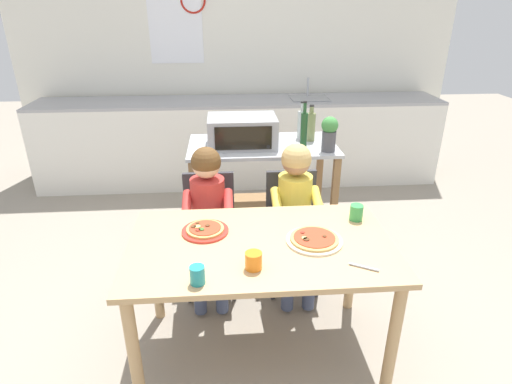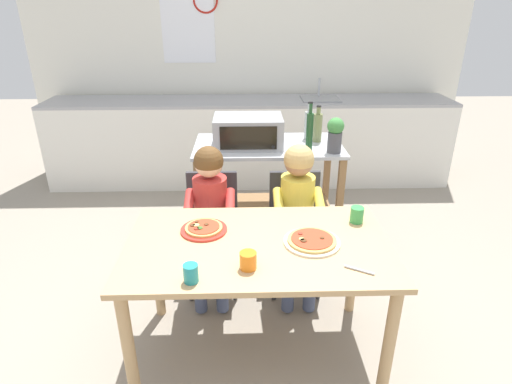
% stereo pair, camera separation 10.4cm
% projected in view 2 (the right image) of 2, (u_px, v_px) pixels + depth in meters
% --- Properties ---
extents(ground_plane, '(11.77, 11.77, 0.00)m').
position_uv_depth(ground_plane, '(253.00, 244.00, 3.54)').
color(ground_plane, gray).
extents(back_wall_tiled, '(4.77, 0.14, 2.70)m').
position_uv_depth(back_wall_tiled, '(249.00, 52.00, 4.64)').
color(back_wall_tiled, white).
rests_on(back_wall_tiled, ground).
extents(kitchen_counter, '(4.29, 0.60, 1.11)m').
position_uv_depth(kitchen_counter, '(250.00, 141.00, 4.63)').
color(kitchen_counter, silver).
rests_on(kitchen_counter, ground).
extents(kitchen_island_cart, '(1.14, 0.62, 0.85)m').
position_uv_depth(kitchen_island_cart, '(268.00, 177.00, 3.37)').
color(kitchen_island_cart, '#B7BABF').
rests_on(kitchen_island_cart, ground).
extents(toaster_oven, '(0.51, 0.37, 0.23)m').
position_uv_depth(toaster_oven, '(248.00, 131.00, 3.19)').
color(toaster_oven, '#999BA0').
rests_on(toaster_oven, kitchen_island_cart).
extents(bottle_tall_green_wine, '(0.06, 0.06, 0.30)m').
position_uv_depth(bottle_tall_green_wine, '(308.00, 124.00, 3.35)').
color(bottle_tall_green_wine, '#ADB7B2').
rests_on(bottle_tall_green_wine, kitchen_island_cart).
extents(bottle_squat_spirits, '(0.07, 0.07, 0.29)m').
position_uv_depth(bottle_squat_spirits, '(318.00, 127.00, 3.28)').
color(bottle_squat_spirits, olive).
rests_on(bottle_squat_spirits, kitchen_island_cart).
extents(bottle_brown_beer, '(0.05, 0.05, 0.36)m').
position_uv_depth(bottle_brown_beer, '(310.00, 131.00, 3.07)').
color(bottle_brown_beer, '#1E4723').
rests_on(bottle_brown_beer, kitchen_island_cart).
extents(potted_herb_plant, '(0.12, 0.12, 0.26)m').
position_uv_depth(potted_herb_plant, '(335.00, 134.00, 3.03)').
color(potted_herb_plant, '#4C4C51').
rests_on(potted_herb_plant, kitchen_island_cart).
extents(dining_table, '(1.36, 0.81, 0.73)m').
position_uv_depth(dining_table, '(258.00, 259.00, 2.20)').
color(dining_table, tan).
rests_on(dining_table, ground).
extents(dining_chair_left, '(0.36, 0.36, 0.81)m').
position_uv_depth(dining_chair_left, '(212.00, 223.00, 2.87)').
color(dining_chair_left, '#333338').
rests_on(dining_chair_left, ground).
extents(dining_chair_right, '(0.36, 0.36, 0.81)m').
position_uv_depth(dining_chair_right, '(295.00, 223.00, 2.88)').
color(dining_chair_right, '#333338').
rests_on(dining_chair_right, ground).
extents(child_in_red_shirt, '(0.32, 0.42, 1.03)m').
position_uv_depth(child_in_red_shirt, '(210.00, 207.00, 2.69)').
color(child_in_red_shirt, '#424C6B').
rests_on(child_in_red_shirt, ground).
extents(child_in_yellow_shirt, '(0.32, 0.42, 1.04)m').
position_uv_depth(child_in_yellow_shirt, '(298.00, 205.00, 2.69)').
color(child_in_yellow_shirt, '#424C6B').
rests_on(child_in_yellow_shirt, ground).
extents(pizza_plate_red_rimmed, '(0.25, 0.25, 0.03)m').
position_uv_depth(pizza_plate_red_rimmed, '(204.00, 229.00, 2.27)').
color(pizza_plate_red_rimmed, red).
rests_on(pizza_plate_red_rimmed, dining_table).
extents(pizza_plate_cream, '(0.29, 0.29, 0.03)m').
position_uv_depth(pizza_plate_cream, '(312.00, 241.00, 2.15)').
color(pizza_plate_cream, beige).
rests_on(pizza_plate_cream, dining_table).
extents(drinking_cup_green, '(0.07, 0.07, 0.09)m').
position_uv_depth(drinking_cup_green, '(357.00, 215.00, 2.35)').
color(drinking_cup_green, green).
rests_on(drinking_cup_green, dining_table).
extents(drinking_cup_teal, '(0.07, 0.07, 0.09)m').
position_uv_depth(drinking_cup_teal, '(191.00, 273.00, 1.85)').
color(drinking_cup_teal, teal).
rests_on(drinking_cup_teal, dining_table).
extents(drinking_cup_orange, '(0.08, 0.08, 0.08)m').
position_uv_depth(drinking_cup_orange, '(248.00, 260.00, 1.94)').
color(drinking_cup_orange, orange).
rests_on(drinking_cup_orange, dining_table).
extents(serving_spoon, '(0.13, 0.08, 0.01)m').
position_uv_depth(serving_spoon, '(359.00, 270.00, 1.93)').
color(serving_spoon, '#B7BABF').
rests_on(serving_spoon, dining_table).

